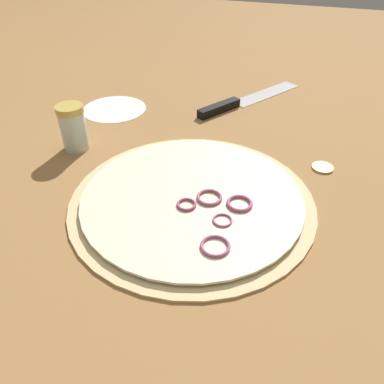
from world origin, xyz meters
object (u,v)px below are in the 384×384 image
at_px(spice_jar, 73,127).
at_px(loose_cap, 323,167).
at_px(pizza, 192,199).
at_px(knife, 236,103).

bearing_deg(spice_jar, loose_cap, -80.78).
relative_size(spice_jar, loose_cap, 2.30).
bearing_deg(pizza, knife, 2.20).
distance_m(pizza, spice_jar, 0.27).
relative_size(knife, loose_cap, 7.56).
height_order(pizza, spice_jar, spice_jar).
bearing_deg(loose_cap, spice_jar, 99.22).
xyz_separation_m(knife, spice_jar, (-0.27, 0.24, 0.04)).
bearing_deg(knife, loose_cap, -103.30).
distance_m(spice_jar, loose_cap, 0.44).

